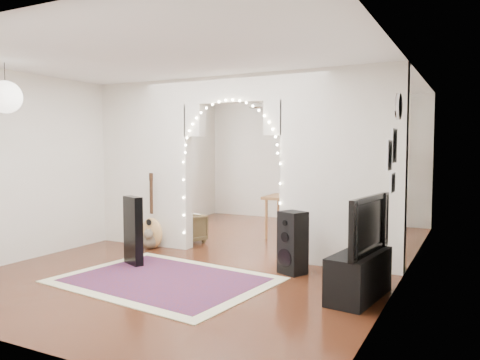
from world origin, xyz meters
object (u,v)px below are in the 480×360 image
at_px(acoustic_guitar, 152,221).
at_px(media_console, 359,275).
at_px(dining_chair_left, 186,229).
at_px(floor_speaker, 293,243).
at_px(dining_chair_right, 329,234).
at_px(dining_table, 300,200).
at_px(bookcase, 344,187).

bearing_deg(acoustic_guitar, media_console, -3.68).
distance_m(media_console, dining_chair_left, 3.66).
distance_m(floor_speaker, dining_chair_left, 2.51).
bearing_deg(dining_chair_right, dining_table, 116.18).
height_order(acoustic_guitar, dining_chair_left, acoustic_guitar).
bearing_deg(acoustic_guitar, dining_table, 58.19).
bearing_deg(media_console, floor_speaker, 156.58).
distance_m(acoustic_guitar, floor_speaker, 2.60).
xyz_separation_m(media_console, dining_chair_left, (-3.30, 1.59, -0.00)).
bearing_deg(dining_chair_left, media_console, -6.25).
bearing_deg(acoustic_guitar, dining_chair_right, 38.49).
xyz_separation_m(media_console, bookcase, (-1.40, 4.74, 0.56)).
distance_m(acoustic_guitar, dining_chair_right, 2.87).
distance_m(bookcase, dining_table, 1.87).
distance_m(bookcase, dining_chair_left, 3.72).
relative_size(bookcase, dining_chair_right, 3.12).
xyz_separation_m(bookcase, dining_chair_right, (0.40, -2.47, -0.57)).
xyz_separation_m(floor_speaker, dining_chair_left, (-2.30, 0.99, -0.15)).
bearing_deg(bookcase, dining_chair_right, -85.62).
xyz_separation_m(acoustic_guitar, dining_chair_left, (0.26, 0.60, -0.20)).
bearing_deg(acoustic_guitar, bookcase, 71.97).
xyz_separation_m(dining_table, dining_chair_left, (-1.57, -1.31, -0.43)).
xyz_separation_m(floor_speaker, dining_table, (-0.74, 2.31, 0.28)).
distance_m(dining_chair_left, dining_chair_right, 2.39).
height_order(bookcase, dining_table, bookcase).
bearing_deg(dining_chair_right, dining_chair_left, 173.84).
xyz_separation_m(dining_table, dining_chair_right, (0.73, -0.63, -0.45)).
bearing_deg(bookcase, dining_table, -104.92).
distance_m(media_console, bookcase, 4.98).
xyz_separation_m(acoustic_guitar, dining_table, (1.83, 1.91, 0.23)).
distance_m(floor_speaker, media_console, 1.17).
height_order(acoustic_guitar, dining_chair_right, acoustic_guitar).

